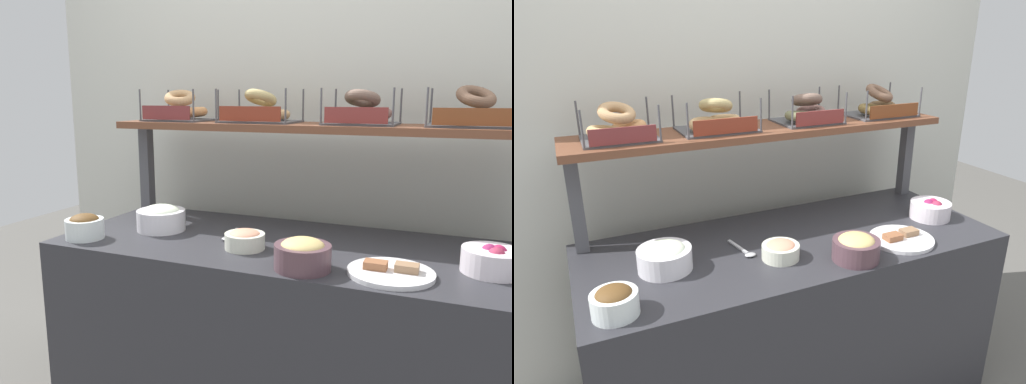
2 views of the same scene
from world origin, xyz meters
The scene contains 15 objects.
back_wall centered at (0.00, 0.55, 1.20)m, with size 2.92×0.06×2.40m, color beige.
deli_counter centered at (0.00, 0.00, 0.42)m, with size 1.72×0.70×0.85m, color #2D2D33.
shelf_riser_left centered at (-0.80, 0.27, 1.05)m, with size 0.05×0.05×0.40m, color #4C4C51.
upper_shelf centered at (0.00, 0.27, 1.26)m, with size 1.68×0.32×0.03m, color brown.
bowl_chocolate_spread centered at (-0.74, -0.24, 0.90)m, with size 0.14×0.14×0.10m.
bowl_beet_salad centered at (0.69, -0.06, 0.89)m, with size 0.18×0.18×0.09m.
bowl_hummus centered at (0.14, -0.25, 0.90)m, with size 0.18×0.18×0.10m.
bowl_lox_spread centered at (-0.12, -0.12, 0.89)m, with size 0.15×0.15×0.07m.
bowl_cream_cheese centered at (-0.54, -0.02, 0.90)m, with size 0.20×0.20×0.11m.
serving_plate_white centered at (0.40, -0.20, 0.86)m, with size 0.26×0.26×0.04m.
serving_spoon_near_plate centered at (-0.23, -0.02, 0.86)m, with size 0.06×0.17×0.01m.
bagel_basket_sesame centered at (-0.62, 0.28, 1.33)m, with size 0.28×0.25×0.15m.
bagel_basket_plain centered at (-0.22, 0.28, 1.33)m, with size 0.31×0.25×0.15m.
bagel_basket_poppy centered at (0.20, 0.28, 1.33)m, with size 0.29×0.26×0.14m.
bagel_basket_cinnamon_raisin centered at (0.61, 0.28, 1.33)m, with size 0.32×0.25×0.16m.
Camera 1 is at (0.58, -1.68, 1.39)m, focal length 34.70 mm.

